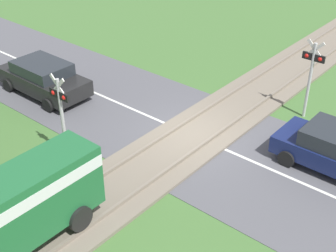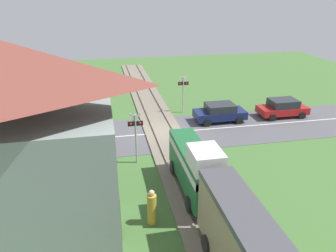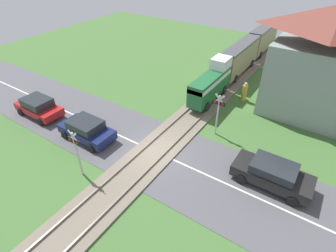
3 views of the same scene
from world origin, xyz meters
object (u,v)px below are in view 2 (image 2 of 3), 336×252
Objects in this scene: car_near_crossing at (220,112)px; car_behind_queue at (283,108)px; car_far_side at (60,140)px; station_building at (16,157)px; crossing_signal_east_approach at (136,131)px; crossing_signal_west_approach at (183,89)px; pedestrian_by_station at (152,208)px.

car_behind_queue reaches higher than car_near_crossing.
car_far_side is 9.45m from station_building.
crossing_signal_east_approach reaches higher than car_far_side.
car_near_crossing is 0.93× the size of car_far_side.
crossing_signal_west_approach reaches higher than car_behind_queue.
pedestrian_by_station is (4.92, 13.96, -1.30)m from crossing_signal_west_approach.
car_behind_queue is at bearing 161.55° from crossing_signal_west_approach.
pedestrian_by_station is at bearing 119.36° from car_far_side.
car_behind_queue is at bearing -138.61° from pedestrian_by_station.
pedestrian_by_station is (7.32, 11.32, 0.01)m from car_near_crossing.
station_building is at bearing 4.46° from pedestrian_by_station.
car_far_side is 5.56m from crossing_signal_east_approach.
crossing_signal_east_approach is at bearing 150.76° from car_far_side.
car_far_side is at bearing -29.24° from crossing_signal_east_approach.
crossing_signal_west_approach is at bearing -150.27° from car_far_side.
car_near_crossing is 1.25× the size of crossing_signal_west_approach.
crossing_signal_east_approach is (7.35, 5.52, 1.31)m from car_near_crossing.
crossing_signal_east_approach is (4.95, 8.16, 0.00)m from crossing_signal_west_approach.
car_behind_queue is 2.34× the size of pedestrian_by_station.
station_building reaches higher than car_far_side.
car_near_crossing is 3.80m from crossing_signal_west_approach.
crossing_signal_west_approach is (2.40, -2.64, 1.31)m from car_near_crossing.
pedestrian_by_station is at bearing 90.27° from crossing_signal_east_approach.
car_far_side is at bearing -60.64° from pedestrian_by_station.
station_building is 4.86× the size of pedestrian_by_station.
crossing_signal_west_approach is (7.92, -2.64, 1.31)m from car_behind_queue.
car_near_crossing is 9.29m from crossing_signal_east_approach.
car_near_crossing is 5.52m from car_behind_queue.
car_behind_queue is 1.24× the size of crossing_signal_west_approach.
station_building is (0.34, 8.83, 3.32)m from car_far_side.
station_building reaches higher than car_behind_queue.
station_building is (12.41, 11.71, 3.34)m from car_near_crossing.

